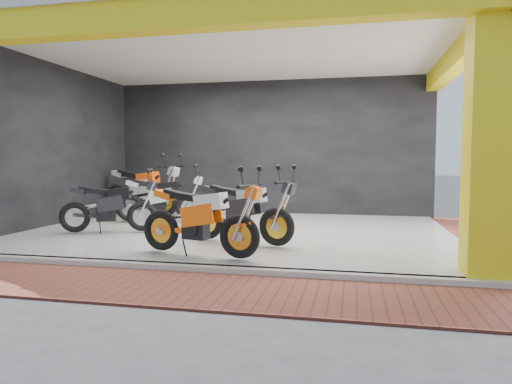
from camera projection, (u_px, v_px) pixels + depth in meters
ground at (206, 256)px, 6.99m from camera, size 80.00×80.00×0.00m
showroom_floor at (238, 232)px, 8.93m from camera, size 8.00×6.00×0.10m
showroom_ceiling at (238, 48)px, 8.69m from camera, size 8.40×6.40×0.20m
back_wall at (268, 149)px, 11.84m from camera, size 8.20×0.20×3.50m
left_wall at (51, 147)px, 9.68m from camera, size 0.20×6.20×3.50m
corner_column at (489, 136)px, 5.34m from camera, size 0.50×0.50×3.50m
header_beam_front at (179, 15)px, 5.78m from camera, size 8.40×0.30×0.40m
header_beam_right at (462, 54)px, 7.86m from camera, size 0.30×6.40×0.40m
floor_kerb at (181, 268)px, 5.99m from camera, size 8.00×0.20×0.10m
paver_front at (156, 287)px, 5.23m from camera, size 9.00×1.40×0.03m
paver_right at (506, 244)px, 7.92m from camera, size 1.40×7.00×0.03m
moto_hero at (240, 215)px, 6.19m from camera, size 2.14×1.18×1.23m
moto_row_a at (277, 208)px, 7.10m from camera, size 2.16×1.32×1.24m
moto_row_b at (142, 202)px, 8.62m from camera, size 2.02×1.30×1.16m
moto_row_c at (165, 187)px, 10.83m from camera, size 2.54×1.48×1.46m
moto_row_d at (189, 194)px, 10.03m from camera, size 2.12×1.23×1.22m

